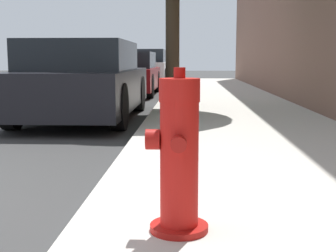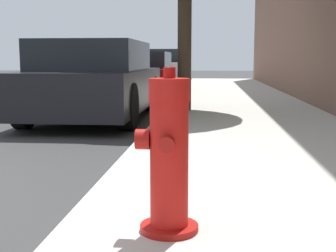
{
  "view_description": "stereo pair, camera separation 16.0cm",
  "coord_description": "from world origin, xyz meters",
  "px_view_note": "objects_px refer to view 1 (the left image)",
  "views": [
    {
      "loc": [
        2.67,
        -2.59,
        1.04
      ],
      "look_at": [
        2.5,
        1.03,
        0.52
      ],
      "focal_mm": 50.0,
      "sensor_mm": 36.0,
      "label": 1
    },
    {
      "loc": [
        2.83,
        -2.58,
        1.04
      ],
      "look_at": [
        2.5,
        1.03,
        0.52
      ],
      "focal_mm": 50.0,
      "sensor_mm": 36.0,
      "label": 2
    }
  ],
  "objects_px": {
    "parked_car_near": "(84,81)",
    "parked_car_far": "(145,68)",
    "fire_hydrant": "(179,158)",
    "parked_car_mid": "(125,74)"
  },
  "relations": [
    {
      "from": "parked_car_near",
      "to": "parked_car_mid",
      "type": "height_order",
      "value": "parked_car_near"
    },
    {
      "from": "parked_car_near",
      "to": "parked_car_far",
      "type": "height_order",
      "value": "parked_car_far"
    },
    {
      "from": "parked_car_mid",
      "to": "parked_car_far",
      "type": "xyz_separation_m",
      "value": [
        0.11,
        4.99,
        0.08
      ]
    },
    {
      "from": "parked_car_mid",
      "to": "fire_hydrant",
      "type": "bearing_deg",
      "value": -80.81
    },
    {
      "from": "fire_hydrant",
      "to": "parked_car_near",
      "type": "distance_m",
      "value": 5.85
    },
    {
      "from": "fire_hydrant",
      "to": "parked_car_mid",
      "type": "xyz_separation_m",
      "value": [
        -1.81,
        11.17,
        0.09
      ]
    },
    {
      "from": "fire_hydrant",
      "to": "parked_car_mid",
      "type": "bearing_deg",
      "value": 99.19
    },
    {
      "from": "fire_hydrant",
      "to": "parked_car_near",
      "type": "height_order",
      "value": "parked_car_near"
    },
    {
      "from": "parked_car_near",
      "to": "parked_car_far",
      "type": "bearing_deg",
      "value": 89.65
    },
    {
      "from": "parked_car_near",
      "to": "parked_car_mid",
      "type": "relative_size",
      "value": 1.09
    }
  ]
}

